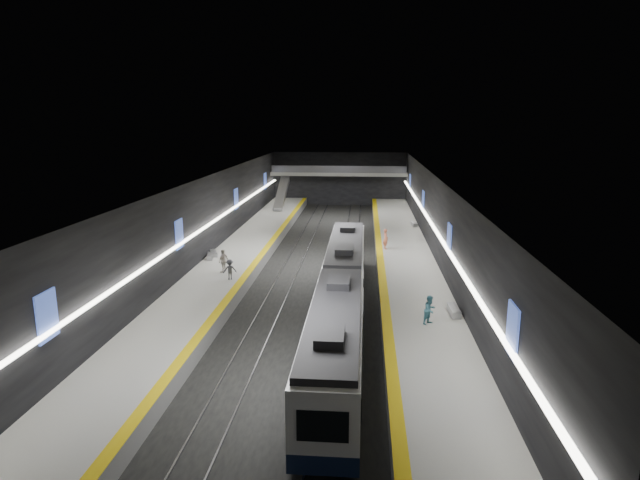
# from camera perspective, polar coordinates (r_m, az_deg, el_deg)

# --- Properties ---
(ground) EXTENTS (70.00, 70.00, 0.00)m
(ground) POSITION_cam_1_polar(r_m,az_deg,el_deg) (47.86, 0.05, -2.83)
(ground) COLOR black
(ground) RESTS_ON ground
(ceiling) EXTENTS (20.00, 70.00, 0.04)m
(ceiling) POSITION_cam_1_polar(r_m,az_deg,el_deg) (46.34, 0.05, 6.74)
(ceiling) COLOR beige
(ceiling) RESTS_ON wall_left
(wall_left) EXTENTS (0.04, 70.00, 8.00)m
(wall_left) POSITION_cam_1_polar(r_m,az_deg,el_deg) (48.78, -11.75, 2.02)
(wall_left) COLOR black
(wall_left) RESTS_ON ground
(wall_right) EXTENTS (0.04, 70.00, 8.00)m
(wall_right) POSITION_cam_1_polar(r_m,az_deg,el_deg) (47.19, 12.24, 1.64)
(wall_right) COLOR black
(wall_right) RESTS_ON ground
(wall_back) EXTENTS (20.00, 0.04, 8.00)m
(wall_back) POSITION_cam_1_polar(r_m,az_deg,el_deg) (81.50, 2.10, 6.54)
(wall_back) COLOR black
(wall_back) RESTS_ON ground
(platform_left) EXTENTS (5.00, 70.00, 1.00)m
(platform_left) POSITION_cam_1_polar(r_m,az_deg,el_deg) (48.90, -8.75, -2.03)
(platform_left) COLOR slate
(platform_left) RESTS_ON ground
(tile_surface_left) EXTENTS (5.00, 70.00, 0.02)m
(tile_surface_left) POSITION_cam_1_polar(r_m,az_deg,el_deg) (48.77, -8.77, -1.46)
(tile_surface_left) COLOR #B2B2AD
(tile_surface_left) RESTS_ON platform_left
(tactile_strip_left) EXTENTS (0.60, 70.00, 0.02)m
(tactile_strip_left) POSITION_cam_1_polar(r_m,az_deg,el_deg) (48.31, -6.23, -1.51)
(tactile_strip_left) COLOR #DFB90B
(tactile_strip_left) RESTS_ON platform_left
(platform_right) EXTENTS (5.00, 70.00, 1.00)m
(platform_right) POSITION_cam_1_polar(r_m,az_deg,el_deg) (47.71, 9.07, -2.42)
(platform_right) COLOR slate
(platform_right) RESTS_ON ground
(tile_surface_right) EXTENTS (5.00, 70.00, 0.02)m
(tile_surface_right) POSITION_cam_1_polar(r_m,az_deg,el_deg) (47.58, 9.09, -1.83)
(tile_surface_right) COLOR #B2B2AD
(tile_surface_right) RESTS_ON platform_right
(tactile_strip_right) EXTENTS (0.60, 70.00, 0.02)m
(tactile_strip_right) POSITION_cam_1_polar(r_m,az_deg,el_deg) (47.46, 6.44, -1.77)
(tactile_strip_right) COLOR #DFB90B
(tactile_strip_right) RESTS_ON platform_right
(rails) EXTENTS (6.52, 70.00, 0.12)m
(rails) POSITION_cam_1_polar(r_m,az_deg,el_deg) (47.84, 0.05, -2.76)
(rails) COLOR gray
(rails) RESTS_ON ground
(train) EXTENTS (2.69, 30.04, 3.60)m
(train) POSITION_cam_1_polar(r_m,az_deg,el_deg) (33.58, 2.31, -5.80)
(train) COLOR #101C3B
(train) RESTS_ON ground
(ad_posters) EXTENTS (19.94, 53.50, 2.20)m
(ad_posters) POSITION_cam_1_polar(r_m,az_deg,el_deg) (47.82, 0.15, 2.69)
(ad_posters) COLOR #3C56B5
(ad_posters) RESTS_ON wall_left
(cove_light_left) EXTENTS (0.25, 68.60, 0.12)m
(cove_light_left) POSITION_cam_1_polar(r_m,az_deg,el_deg) (48.76, -11.51, 1.79)
(cove_light_left) COLOR white
(cove_light_left) RESTS_ON wall_left
(cove_light_right) EXTENTS (0.25, 68.60, 0.12)m
(cove_light_right) POSITION_cam_1_polar(r_m,az_deg,el_deg) (47.20, 11.99, 1.41)
(cove_light_right) COLOR white
(cove_light_right) RESTS_ON wall_right
(mezzanine_bridge) EXTENTS (20.00, 3.00, 1.50)m
(mezzanine_bridge) POSITION_cam_1_polar(r_m,az_deg,el_deg) (79.33, 2.03, 7.12)
(mezzanine_bridge) COLOR gray
(mezzanine_bridge) RESTS_ON wall_left
(escalator) EXTENTS (1.20, 7.50, 3.92)m
(escalator) POSITION_cam_1_polar(r_m,az_deg,el_deg) (73.49, -4.12, 4.96)
(escalator) COLOR #99999E
(escalator) RESTS_ON platform_left
(bench_left_near) EXTENTS (0.83, 1.78, 0.42)m
(bench_left_near) POSITION_cam_1_polar(r_m,az_deg,el_deg) (47.49, -11.65, -1.71)
(bench_left_near) COLOR #99999E
(bench_left_near) RESTS_ON platform_left
(bench_left_far) EXTENTS (1.11, 1.73, 0.41)m
(bench_left_far) POSITION_cam_1_polar(r_m,az_deg,el_deg) (48.49, -11.30, -1.40)
(bench_left_far) COLOR #99999E
(bench_left_far) RESTS_ON platform_left
(bench_right_near) EXTENTS (0.61, 1.97, 0.48)m
(bench_right_near) POSITION_cam_1_polar(r_m,az_deg,el_deg) (34.57, 14.08, -7.31)
(bench_right_near) COLOR #99999E
(bench_right_near) RESTS_ON platform_right
(bench_right_far) EXTENTS (0.68, 1.79, 0.43)m
(bench_right_far) POSITION_cam_1_polar(r_m,az_deg,el_deg) (61.62, 10.00, 1.68)
(bench_right_far) COLOR #99999E
(bench_right_far) RESTS_ON platform_right
(passenger_right_a) EXTENTS (0.65, 0.80, 1.90)m
(passenger_right_a) POSITION_cam_1_polar(r_m,az_deg,el_deg) (50.12, 7.01, 0.09)
(passenger_right_a) COLOR #D56F4F
(passenger_right_a) RESTS_ON platform_right
(passenger_right_b) EXTENTS (1.07, 1.07, 1.76)m
(passenger_right_b) POSITION_cam_1_polar(r_m,az_deg,el_deg) (32.44, 11.64, -7.34)
(passenger_right_b) COLOR teal
(passenger_right_b) RESTS_ON platform_right
(passenger_left_a) EXTENTS (0.83, 1.20, 1.88)m
(passenger_left_a) POSITION_cam_1_polar(r_m,az_deg,el_deg) (42.85, -10.26, -2.22)
(passenger_left_a) COLOR beige
(passenger_left_a) RESTS_ON platform_left
(passenger_left_b) EXTENTS (1.14, 0.90, 1.56)m
(passenger_left_b) POSITION_cam_1_polar(r_m,az_deg,el_deg) (40.95, -9.60, -3.14)
(passenger_left_b) COLOR #414248
(passenger_left_b) RESTS_ON platform_left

